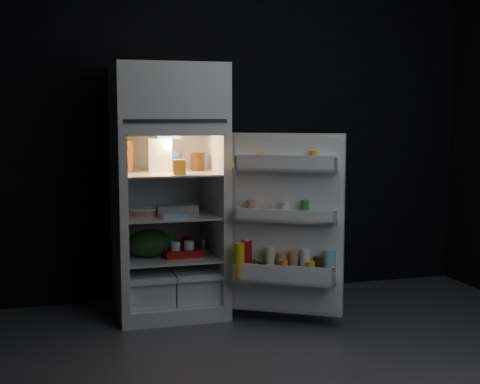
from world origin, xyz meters
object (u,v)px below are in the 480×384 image
object	(u,v)px
fridge_door	(286,228)
yogurt_tray	(184,253)
refrigerator	(167,181)
milk_jug	(161,155)
egg_carton	(177,210)

from	to	relation	value
fridge_door	yogurt_tray	distance (m)	0.79
refrigerator	milk_jug	xyz separation A→B (m)	(-0.05, -0.01, 0.19)
fridge_door	egg_carton	bearing A→B (deg)	144.99
refrigerator	yogurt_tray	world-z (taller)	refrigerator
fridge_door	egg_carton	distance (m)	0.80
egg_carton	fridge_door	bearing A→B (deg)	-35.86
yogurt_tray	refrigerator	bearing A→B (deg)	120.93
egg_carton	yogurt_tray	size ratio (longest dim) A/B	1.01
fridge_door	egg_carton	size ratio (longest dim) A/B	4.23
fridge_door	refrigerator	bearing A→B (deg)	140.79
refrigerator	fridge_door	distance (m)	0.94
refrigerator	fridge_door	world-z (taller)	refrigerator
milk_jug	egg_carton	xyz separation A→B (m)	(0.10, -0.10, -0.38)
yogurt_tray	fridge_door	bearing A→B (deg)	-41.74
fridge_door	milk_jug	world-z (taller)	fridge_door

